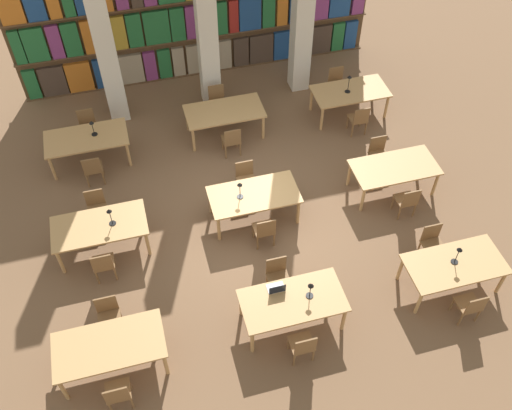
% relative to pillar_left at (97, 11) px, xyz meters
% --- Properties ---
extents(ground_plane, '(40.00, 40.00, 0.00)m').
position_rel_pillar_left_xyz_m(ground_plane, '(2.44, -4.24, -3.00)').
color(ground_plane, brown).
extents(pillar_left, '(0.47, 0.47, 6.00)m').
position_rel_pillar_left_xyz_m(pillar_left, '(0.00, 0.00, 0.00)').
color(pillar_left, silver).
rests_on(pillar_left, ground_plane).
extents(reading_table_0, '(1.91, 0.98, 0.75)m').
position_rel_pillar_left_xyz_m(reading_table_0, '(-0.86, -6.99, -2.33)').
color(reading_table_0, tan).
rests_on(reading_table_0, ground_plane).
extents(chair_0, '(0.42, 0.40, 0.86)m').
position_rel_pillar_left_xyz_m(chair_0, '(-0.84, -7.77, -2.54)').
color(chair_0, brown).
rests_on(chair_0, ground_plane).
extents(chair_1, '(0.42, 0.40, 0.86)m').
position_rel_pillar_left_xyz_m(chair_1, '(-0.84, -6.22, -2.54)').
color(chair_1, brown).
rests_on(chair_1, ground_plane).
extents(reading_table_1, '(1.91, 0.98, 0.75)m').
position_rel_pillar_left_xyz_m(reading_table_1, '(2.46, -6.98, -2.33)').
color(reading_table_1, tan).
rests_on(reading_table_1, ground_plane).
extents(chair_2, '(0.42, 0.40, 0.86)m').
position_rel_pillar_left_xyz_m(chair_2, '(2.41, -7.75, -2.54)').
color(chair_2, brown).
rests_on(chair_2, ground_plane).
extents(chair_3, '(0.42, 0.40, 0.86)m').
position_rel_pillar_left_xyz_m(chair_3, '(2.41, -6.20, -2.54)').
color(chair_3, brown).
rests_on(chair_3, ground_plane).
extents(desk_lamp_0, '(0.14, 0.14, 0.39)m').
position_rel_pillar_left_xyz_m(desk_lamp_0, '(2.78, -6.97, -1.99)').
color(desk_lamp_0, black).
rests_on(desk_lamp_0, reading_table_1).
extents(laptop, '(0.32, 0.22, 0.21)m').
position_rel_pillar_left_xyz_m(laptop, '(2.23, -6.68, -2.21)').
color(laptop, silver).
rests_on(laptop, reading_table_1).
extents(reading_table_2, '(1.91, 0.98, 0.75)m').
position_rel_pillar_left_xyz_m(reading_table_2, '(5.71, -7.03, -2.33)').
color(reading_table_2, tan).
rests_on(reading_table_2, ground_plane).
extents(chair_4, '(0.42, 0.40, 0.86)m').
position_rel_pillar_left_xyz_m(chair_4, '(5.68, -7.80, -2.54)').
color(chair_4, brown).
rests_on(chair_4, ground_plane).
extents(chair_5, '(0.42, 0.40, 0.86)m').
position_rel_pillar_left_xyz_m(chair_5, '(5.68, -6.25, -2.54)').
color(chair_5, brown).
rests_on(chair_5, ground_plane).
extents(desk_lamp_1, '(0.14, 0.14, 0.45)m').
position_rel_pillar_left_xyz_m(desk_lamp_1, '(5.70, -6.99, -1.95)').
color(desk_lamp_1, black).
rests_on(desk_lamp_1, reading_table_2).
extents(reading_table_3, '(1.91, 0.98, 0.75)m').
position_rel_pillar_left_xyz_m(reading_table_3, '(-0.79, -4.27, -2.33)').
color(reading_table_3, tan).
rests_on(reading_table_3, ground_plane).
extents(chair_6, '(0.42, 0.40, 0.86)m').
position_rel_pillar_left_xyz_m(chair_6, '(-0.82, -5.04, -2.54)').
color(chair_6, brown).
rests_on(chair_6, ground_plane).
extents(chair_7, '(0.42, 0.40, 0.86)m').
position_rel_pillar_left_xyz_m(chair_7, '(-0.82, -3.49, -2.54)').
color(chair_7, brown).
rests_on(chair_7, ground_plane).
extents(desk_lamp_2, '(0.14, 0.14, 0.44)m').
position_rel_pillar_left_xyz_m(desk_lamp_2, '(-0.51, -4.30, -1.96)').
color(desk_lamp_2, black).
rests_on(desk_lamp_2, reading_table_3).
extents(reading_table_4, '(1.91, 0.98, 0.75)m').
position_rel_pillar_left_xyz_m(reading_table_4, '(2.46, -4.27, -2.33)').
color(reading_table_4, tan).
rests_on(reading_table_4, ground_plane).
extents(chair_8, '(0.42, 0.40, 0.86)m').
position_rel_pillar_left_xyz_m(chair_8, '(2.48, -5.05, -2.54)').
color(chair_8, brown).
rests_on(chair_8, ground_plane).
extents(chair_9, '(0.42, 0.40, 0.86)m').
position_rel_pillar_left_xyz_m(chair_9, '(2.48, -3.50, -2.54)').
color(chair_9, brown).
rests_on(chair_9, ground_plane).
extents(desk_lamp_3, '(0.14, 0.14, 0.43)m').
position_rel_pillar_left_xyz_m(desk_lamp_3, '(2.16, -4.28, -1.96)').
color(desk_lamp_3, black).
rests_on(desk_lamp_3, reading_table_4).
extents(reading_table_5, '(1.91, 0.98, 0.75)m').
position_rel_pillar_left_xyz_m(reading_table_5, '(5.69, -4.30, -2.33)').
color(reading_table_5, tan).
rests_on(reading_table_5, ground_plane).
extents(chair_10, '(0.42, 0.40, 0.86)m').
position_rel_pillar_left_xyz_m(chair_10, '(5.68, -5.08, -2.54)').
color(chair_10, brown).
rests_on(chair_10, ground_plane).
extents(chair_11, '(0.42, 0.40, 0.86)m').
position_rel_pillar_left_xyz_m(chair_11, '(5.68, -3.53, -2.54)').
color(chair_11, brown).
rests_on(chair_11, ground_plane).
extents(reading_table_6, '(1.91, 0.98, 0.75)m').
position_rel_pillar_left_xyz_m(reading_table_6, '(-0.85, -1.51, -2.33)').
color(reading_table_6, tan).
rests_on(reading_table_6, ground_plane).
extents(chair_12, '(0.42, 0.40, 0.86)m').
position_rel_pillar_left_xyz_m(chair_12, '(-0.81, -2.29, -2.54)').
color(chair_12, brown).
rests_on(chair_12, ground_plane).
extents(chair_13, '(0.42, 0.40, 0.86)m').
position_rel_pillar_left_xyz_m(chair_13, '(-0.81, -0.74, -2.54)').
color(chair_13, brown).
rests_on(chair_13, ground_plane).
extents(desk_lamp_4, '(0.14, 0.14, 0.41)m').
position_rel_pillar_left_xyz_m(desk_lamp_4, '(-0.64, -1.47, -1.98)').
color(desk_lamp_4, black).
rests_on(desk_lamp_4, reading_table_6).
extents(reading_table_7, '(1.91, 0.98, 0.75)m').
position_rel_pillar_left_xyz_m(reading_table_7, '(2.48, -1.42, -2.33)').
color(reading_table_7, tan).
rests_on(reading_table_7, ground_plane).
extents(chair_14, '(0.42, 0.40, 0.86)m').
position_rel_pillar_left_xyz_m(chair_14, '(2.47, -2.19, -2.54)').
color(chair_14, brown).
rests_on(chair_14, ground_plane).
extents(chair_15, '(0.42, 0.40, 0.86)m').
position_rel_pillar_left_xyz_m(chair_15, '(2.47, -0.64, -2.54)').
color(chair_15, brown).
rests_on(chair_15, ground_plane).
extents(reading_table_8, '(1.91, 0.98, 0.75)m').
position_rel_pillar_left_xyz_m(reading_table_8, '(5.75, -1.49, -2.33)').
color(reading_table_8, tan).
rests_on(reading_table_8, ground_plane).
extents(chair_16, '(0.42, 0.40, 0.86)m').
position_rel_pillar_left_xyz_m(chair_16, '(5.70, -2.27, -2.54)').
color(chair_16, brown).
rests_on(chair_16, ground_plane).
extents(chair_17, '(0.42, 0.40, 0.86)m').
position_rel_pillar_left_xyz_m(chair_17, '(5.70, -0.72, -2.54)').
color(chair_17, brown).
rests_on(chair_17, ground_plane).
extents(desk_lamp_5, '(0.14, 0.14, 0.50)m').
position_rel_pillar_left_xyz_m(desk_lamp_5, '(5.66, -1.52, -1.92)').
color(desk_lamp_5, black).
rests_on(desk_lamp_5, reading_table_8).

